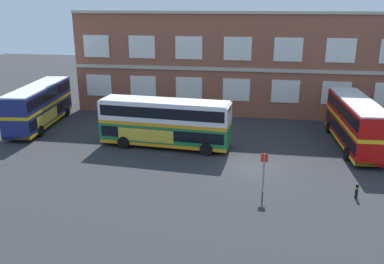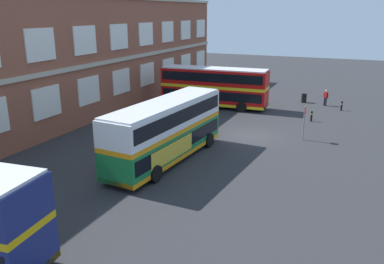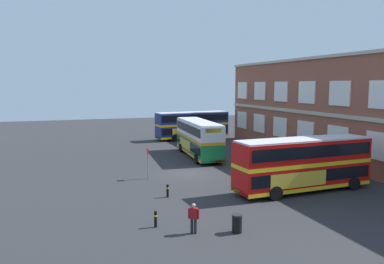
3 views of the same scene
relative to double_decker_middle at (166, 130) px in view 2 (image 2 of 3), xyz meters
name	(u,v)px [view 2 (image 2 of 3)]	position (x,y,z in m)	size (l,w,h in m)	color
ground_plane	(226,133)	(7.57, -1.57, -2.15)	(120.00, 120.00, 0.00)	#2B2B2D
brick_terminal_building	(86,55)	(10.46, 14.41, 3.22)	(45.74, 8.19, 11.03)	brown
double_decker_middle	(166,130)	(0.00, 0.00, 0.00)	(11.17, 3.51, 4.07)	#197038
double_decker_far	(214,86)	(15.93, 2.65, 0.00)	(3.29, 11.12, 4.07)	red
waiting_passenger	(326,97)	(21.13, -8.03, -1.22)	(0.44, 0.58, 1.70)	black
bus_stand_flag	(304,120)	(8.24, -7.68, -0.51)	(0.44, 0.10, 2.70)	slate
station_litter_bin	(304,98)	(21.80, -5.73, -1.63)	(0.60, 0.60, 1.03)	black
safety_bollard_west	(342,106)	(19.55, -9.78, -1.66)	(0.19, 0.19, 0.95)	black
safety_bollard_east	(312,116)	(14.10, -7.55, -1.66)	(0.19, 0.19, 0.95)	black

